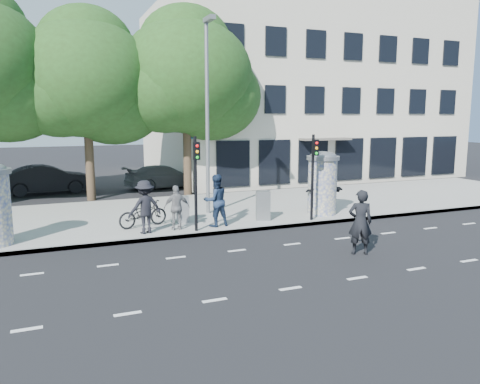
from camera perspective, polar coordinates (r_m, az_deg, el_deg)
name	(u,v)px	position (r m, az deg, el deg)	size (l,w,h in m)	color
ground	(255,263)	(13.82, 1.80, -8.68)	(120.00, 120.00, 0.00)	black
sidewalk	(185,212)	(20.66, -6.70, -2.50)	(40.00, 8.00, 0.15)	gray
curb	(215,233)	(16.98, -3.10, -5.02)	(40.00, 0.10, 0.16)	slate
lane_dash_near	(290,288)	(11.96, 6.18, -11.62)	(32.00, 0.12, 0.01)	silver
lane_dash_far	(237,251)	(15.05, -0.39, -7.15)	(32.00, 0.12, 0.01)	silver
ad_column_right	(322,181)	(19.95, 10.01, 1.27)	(1.36, 1.36, 2.65)	beige
traffic_pole_near	(196,174)	(16.63, -5.39, 2.21)	(0.22, 0.31, 3.40)	black
traffic_pole_far	(313,168)	(18.58, 8.94, 2.88)	(0.22, 0.31, 3.40)	black
street_lamp	(208,103)	(19.64, -3.98, 10.79)	(0.25, 0.93, 8.00)	slate
tree_near_left	(85,79)	(24.84, -18.32, 12.95)	(6.80, 6.80, 8.97)	#38281C
tree_center	(186,76)	(25.34, -6.61, 13.83)	(7.00, 7.00, 9.30)	#38281C
building	(292,93)	(36.45, 6.41, 11.90)	(20.30, 15.85, 12.00)	beige
ped_c	(216,200)	(17.51, -2.98, -1.04)	(0.95, 0.74, 1.96)	#1B2A44
ped_d	(145,207)	(16.78, -11.51, -1.79)	(1.22, 0.70, 1.89)	black
ped_e	(177,208)	(17.13, -7.72, -1.89)	(0.96, 0.55, 1.64)	slate
ped_f	(326,193)	(19.87, 10.47, -0.07)	(1.75, 0.63, 1.89)	black
man_road	(360,222)	(14.92, 14.45, -3.59)	(0.74, 0.49, 2.03)	black
bicycle	(143,214)	(17.83, -11.76, -2.61)	(1.91, 0.67, 1.00)	black
cabinet_left	(183,209)	(18.38, -7.00, -2.10)	(0.49, 0.36, 1.02)	gray
cabinet_right	(263,206)	(18.64, 2.83, -1.66)	(0.55, 0.40, 1.16)	slate
car_mid	(47,179)	(28.06, -22.45, 1.43)	(4.78, 1.67, 1.57)	black
car_right	(164,177)	(28.39, -9.25, 1.87)	(4.68, 1.90, 1.36)	#585B5F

